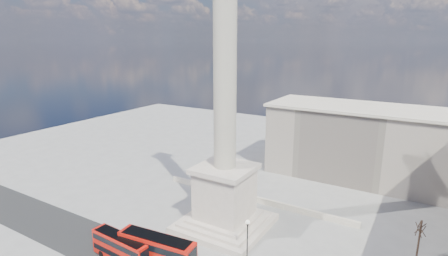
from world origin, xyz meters
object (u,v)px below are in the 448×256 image
nelsons_column (225,154)px  victorian_lamp (247,237)px  red_bus_a (157,251)px  red_bus_b (122,248)px

nelsons_column → victorian_lamp: nelsons_column is taller
victorian_lamp → red_bus_a: bearing=-143.0°
nelsons_column → red_bus_a: 17.88m
nelsons_column → red_bus_a: nelsons_column is taller
red_bus_a → red_bus_b: (-5.22, -1.71, -0.33)m
nelsons_column → red_bus_b: (-7.56, -16.00, -10.81)m
red_bus_a → red_bus_b: 5.51m
red_bus_a → red_bus_b: size_ratio=1.17×
red_bus_a → victorian_lamp: (10.06, 7.59, 1.34)m
nelsons_column → red_bus_b: bearing=-115.3°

